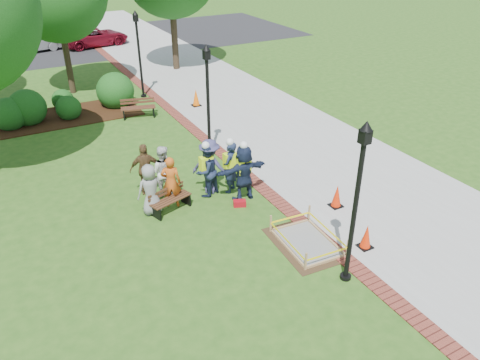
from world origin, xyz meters
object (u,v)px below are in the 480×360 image
cone_front (366,237)px  hivis_worker_b (230,166)px  wet_concrete_pad (307,237)px  hivis_worker_c (207,169)px  lamp_near (357,194)px  bench_near (171,204)px  hivis_worker_a (244,171)px

cone_front → hivis_worker_b: hivis_worker_b is taller
wet_concrete_pad → hivis_worker_c: hivis_worker_c is taller
wet_concrete_pad → lamp_near: lamp_near is taller
hivis_worker_c → bench_near: bearing=-165.7°
hivis_worker_a → wet_concrete_pad: bearing=-82.9°
bench_near → lamp_near: lamp_near is taller
cone_front → hivis_worker_c: 5.40m
hivis_worker_a → hivis_worker_b: bearing=102.9°
wet_concrete_pad → cone_front: (1.30, -0.91, 0.12)m
bench_near → hivis_worker_a: (2.34, -0.43, 0.77)m
lamp_near → hivis_worker_a: lamp_near is taller
wet_concrete_pad → lamp_near: (-0.00, -1.65, 2.25)m
hivis_worker_b → hivis_worker_a: bearing=-77.1°
cone_front → hivis_worker_a: 4.30m
cone_front → hivis_worker_b: bearing=111.8°
wet_concrete_pad → hivis_worker_b: hivis_worker_b is taller
bench_near → hivis_worker_c: bearing=14.3°
hivis_worker_a → hivis_worker_c: (-0.93, 0.78, -0.05)m
cone_front → hivis_worker_a: bearing=113.2°
bench_near → hivis_worker_a: hivis_worker_a is taller
cone_front → hivis_worker_b: size_ratio=0.39×
hivis_worker_a → hivis_worker_c: hivis_worker_a is taller
bench_near → hivis_worker_a: 2.49m
lamp_near → hivis_worker_c: bearing=103.5°
bench_near → cone_front: (4.01, -4.33, 0.12)m
hivis_worker_a → hivis_worker_b: size_ratio=1.06×
hivis_worker_b → hivis_worker_c: (-0.78, 0.14, -0.00)m
wet_concrete_pad → hivis_worker_c: (-1.31, 3.78, 0.71)m
cone_front → lamp_near: 2.60m
lamp_near → hivis_worker_c: size_ratio=2.23×
wet_concrete_pad → hivis_worker_a: 3.11m
hivis_worker_c → hivis_worker_b: bearing=-10.1°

